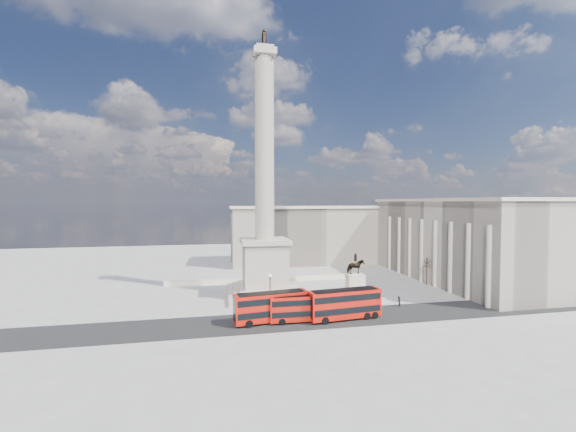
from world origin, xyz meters
The scene contains 18 objects.
ground centered at (0.00, 0.00, 0.00)m, with size 180.00×180.00×0.00m, color #A3A19B.
asphalt_road centered at (5.00, -10.00, 0.00)m, with size 120.00×9.00×0.01m, color #272727.
nelsons_column centered at (0.00, 5.00, 12.92)m, with size 14.00×14.00×49.85m.
balustrade_wall centered at (0.00, 16.00, 0.55)m, with size 40.00×0.60×1.10m, color beige.
building_east centered at (45.00, 10.00, 9.32)m, with size 19.00×46.00×18.60m.
building_northeast centered at (20.00, 40.00, 8.32)m, with size 51.00×17.00×16.60m.
red_bus_a centered at (-0.90, -10.16, 2.35)m, with size 11.29×4.01×4.48m.
red_bus_b centered at (3.72, -10.79, 2.13)m, with size 10.04×2.54×4.06m.
red_bus_c centered at (10.18, -11.04, 2.40)m, with size 11.49×3.84×4.57m.
red_bus_d centered at (42.57, -9.89, 2.20)m, with size 10.38×2.65×4.19m.
victorian_lamp centered at (-0.49, -5.41, 3.66)m, with size 0.53×0.53×6.22m.
equestrian_statue centered at (16.45, 0.43, 2.88)m, with size 3.97×2.98×8.28m.
bare_tree_near centered at (38.07, -6.86, 6.53)m, with size 1.89×1.89×8.29m.
bare_tree_mid centered at (35.23, 6.70, 4.90)m, with size 1.64×1.64×6.22m.
bare_tree_far centered at (38.92, 10.76, 5.06)m, with size 1.57×1.57×6.43m.
pedestrian_walking centered at (11.24, -2.51, 0.91)m, with size 0.66×0.44×1.82m, color #242126.
pedestrian_standing centered at (21.51, -6.50, 0.88)m, with size 0.85×0.66×1.76m, color #242126.
pedestrian_crossing centered at (12.15, -3.64, 0.80)m, with size 0.94×0.39×1.61m, color #242126.
Camera 1 is at (-8.53, -61.27, 17.83)m, focal length 22.00 mm.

